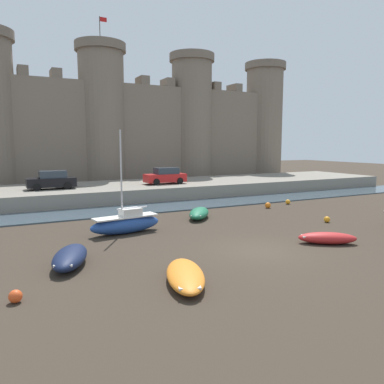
# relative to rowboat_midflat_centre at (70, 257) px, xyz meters

# --- Properties ---
(ground_plane) EXTENTS (160.00, 160.00, 0.00)m
(ground_plane) POSITION_rel_rowboat_midflat_centre_xyz_m (8.73, -1.89, -0.40)
(ground_plane) COLOR #382D23
(water_channel) EXTENTS (80.00, 4.50, 0.10)m
(water_channel) POSITION_rel_rowboat_midflat_centre_xyz_m (8.73, 12.07, -0.35)
(water_channel) COLOR #3D4C56
(water_channel) RESTS_ON ground
(quay_road) EXTENTS (60.50, 10.00, 1.31)m
(quay_road) POSITION_rel_rowboat_midflat_centre_xyz_m (8.73, 19.32, 0.26)
(quay_road) COLOR gray
(quay_road) RESTS_ON ground
(castle) EXTENTS (54.46, 5.96, 20.09)m
(castle) POSITION_rel_rowboat_midflat_centre_xyz_m (8.73, 29.30, 7.31)
(castle) COLOR #7A6B5B
(castle) RESTS_ON ground
(rowboat_midflat_centre) EXTENTS (2.46, 3.76, 0.76)m
(rowboat_midflat_centre) POSITION_rel_rowboat_midflat_centre_xyz_m (0.00, 0.00, 0.00)
(rowboat_midflat_centre) COLOR #141E3D
(rowboat_midflat_centre) RESTS_ON ground
(rowboat_foreground_right) EXTENTS (3.07, 3.50, 0.74)m
(rowboat_foreground_right) POSITION_rel_rowboat_midflat_centre_xyz_m (9.94, 6.68, -0.01)
(rowboat_foreground_right) COLOR #1E6B47
(rowboat_foreground_right) RESTS_ON ground
(rowboat_midflat_right) EXTENTS (2.65, 4.11, 0.57)m
(rowboat_midflat_right) POSITION_rel_rowboat_midflat_centre_xyz_m (3.61, -4.08, -0.10)
(rowboat_midflat_right) COLOR orange
(rowboat_midflat_right) RESTS_ON ground
(rowboat_midflat_left) EXTENTS (3.13, 2.49, 0.62)m
(rowboat_midflat_left) POSITION_rel_rowboat_midflat_centre_xyz_m (12.81, -2.46, -0.07)
(rowboat_midflat_left) COLOR red
(rowboat_midflat_left) RESTS_ON ground
(sailboat_foreground_centre) EXTENTS (4.51, 1.83, 6.11)m
(sailboat_foreground_centre) POSITION_rel_rowboat_midflat_centre_xyz_m (3.97, 4.71, 0.22)
(sailboat_foreground_centre) COLOR #234793
(sailboat_foreground_centre) RESTS_ON ground
(mooring_buoy_mid_mud) EXTENTS (0.48, 0.48, 0.48)m
(mooring_buoy_mid_mud) POSITION_rel_rowboat_midflat_centre_xyz_m (17.05, 7.89, -0.16)
(mooring_buoy_mid_mud) COLOR orange
(mooring_buoy_mid_mud) RESTS_ON ground
(mooring_buoy_near_shore) EXTENTS (0.43, 0.43, 0.43)m
(mooring_buoy_near_shore) POSITION_rel_rowboat_midflat_centre_xyz_m (19.90, 8.71, -0.19)
(mooring_buoy_near_shore) COLOR orange
(mooring_buoy_near_shore) RESTS_ON ground
(mooring_buoy_off_centre) EXTENTS (0.41, 0.41, 0.41)m
(mooring_buoy_off_centre) POSITION_rel_rowboat_midflat_centre_xyz_m (17.05, 1.55, -0.19)
(mooring_buoy_off_centre) COLOR orange
(mooring_buoy_off_centre) RESTS_ON ground
(mooring_buoy_near_channel) EXTENTS (0.45, 0.45, 0.45)m
(mooring_buoy_near_channel) POSITION_rel_rowboat_midflat_centre_xyz_m (-2.27, -3.17, -0.18)
(mooring_buoy_near_channel) COLOR #E04C1E
(mooring_buoy_near_channel) RESTS_ON ground
(car_quay_east) EXTENTS (4.11, 1.90, 1.62)m
(car_quay_east) POSITION_rel_rowboat_midflat_centre_xyz_m (1.44, 18.57, 1.69)
(car_quay_east) COLOR black
(car_quay_east) RESTS_ON quay_road
(car_quay_centre_east) EXTENTS (4.11, 1.90, 1.62)m
(car_quay_centre_east) POSITION_rel_rowboat_midflat_centre_xyz_m (12.16, 18.08, 1.69)
(car_quay_centre_east) COLOR red
(car_quay_centre_east) RESTS_ON quay_road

